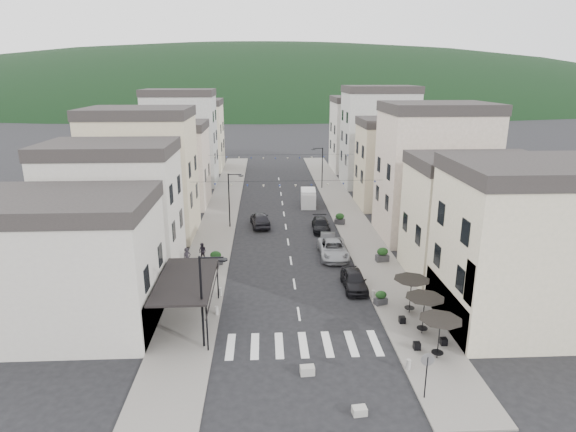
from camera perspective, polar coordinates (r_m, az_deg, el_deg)
name	(u,v)px	position (r m, az deg, el deg)	size (l,w,h in m)	color
ground	(306,363)	(29.17, 2.16, -17.06)	(700.00, 700.00, 0.00)	black
sidewalk_left	(222,212)	(58.69, -7.86, 0.47)	(4.00, 76.00, 0.12)	slate
sidewalk_right	(345,210)	(59.26, 6.74, 0.67)	(4.00, 76.00, 0.12)	slate
hill_backdrop	(267,99)	(324.61, -2.52, 13.65)	(640.00, 360.00, 70.00)	black
boutique_building	(59,271)	(34.28, -25.50, -5.90)	(12.00, 8.00, 8.00)	#B8B1A8
bistro_building	(526,254)	(34.64, 26.35, -4.01)	(10.00, 8.00, 10.00)	beige
boutique_awning	(190,281)	(32.36, -11.57, -7.56)	(3.77, 7.50, 3.28)	black
buildings_row_left	(169,155)	(63.94, -13.96, 7.03)	(10.20, 54.16, 14.00)	#B8B1A8
buildings_row_right	(395,153)	(63.82, 12.51, 7.29)	(10.20, 54.16, 14.50)	beige
cafe_terrace	(425,302)	(31.90, 15.88, -9.74)	(2.50, 8.10, 2.53)	black
streetlamp_left_near	(206,292)	(29.22, -9.70, -8.91)	(1.70, 0.56, 6.00)	black
streetlamp_left_far	(231,195)	(51.84, -6.71, 2.53)	(1.70, 0.56, 6.00)	black
streetlamp_right_far	(320,164)	(69.79, 3.87, 6.22)	(1.70, 0.56, 6.00)	black
traffic_sign	(427,367)	(26.37, 16.15, -16.81)	(0.70, 0.07, 2.70)	black
bollards	(299,312)	(33.67, 1.35, -11.29)	(11.66, 10.26, 0.60)	gray
bunting_near	(288,184)	(47.43, -0.05, 3.76)	(19.00, 0.28, 0.62)	black
bunting_far	(282,157)	(63.12, -0.77, 6.96)	(19.00, 0.28, 0.62)	black
parked_car_a	(354,280)	(38.09, 7.84, -7.49)	(1.73, 4.31, 1.47)	black
parked_car_b	(328,241)	(46.48, 4.73, -2.97)	(1.41, 4.04, 1.33)	#333335
parked_car_c	(333,249)	(44.18, 5.37, -3.92)	(2.51, 5.44, 1.51)	gray
parked_car_d	(321,225)	(51.39, 3.91, -1.06)	(1.79, 4.41, 1.28)	black
parked_car_e	(260,219)	(52.78, -3.32, -0.39)	(1.90, 4.73, 1.61)	black
delivery_van	(308,197)	(61.05, 2.41, 2.23)	(2.11, 4.70, 2.20)	silver
pedestrian_a	(187,258)	(41.88, -11.87, -4.95)	(0.68, 0.45, 1.87)	black
pedestrian_b	(202,251)	(43.78, -10.10, -4.13)	(0.74, 0.58, 1.52)	black
concrete_block_a	(307,370)	(28.17, 2.30, -17.81)	(0.80, 0.50, 0.50)	#9C9993
concrete_block_c	(359,411)	(25.77, 8.46, -21.86)	(0.70, 0.50, 0.40)	#9C9B95
planter_la	(200,286)	(37.30, -10.40, -8.14)	(1.26, 0.88, 1.28)	#2B2A2D
planter_lb	(216,258)	(42.49, -8.56, -4.94)	(1.23, 0.92, 1.23)	#2A2A2D
planter_ra	(381,298)	(35.78, 10.94, -9.49)	(1.04, 0.80, 1.04)	#323234
planter_rb	(382,255)	(43.55, 11.12, -4.51)	(1.20, 0.77, 1.26)	#323234
planter_rc	(340,219)	(53.46, 6.16, -0.33)	(1.25, 0.95, 1.25)	#2E2E30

